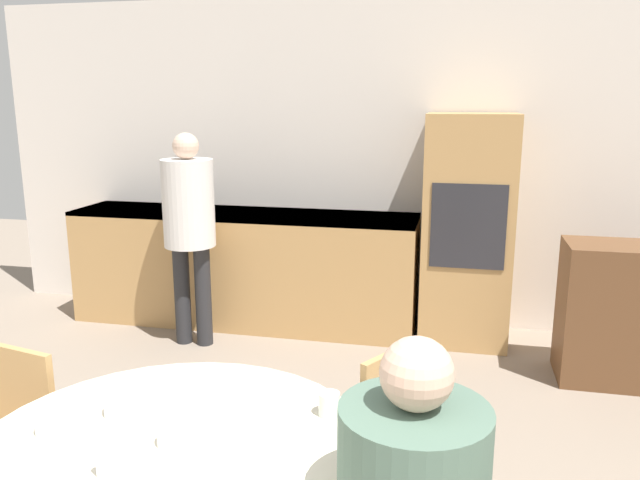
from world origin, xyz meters
TOP-DOWN VIEW (x-y plane):
  - wall_back at (0.00, 4.84)m, footprint 6.66×0.05m
  - kitchen_counter at (-1.08, 4.49)m, footprint 2.79×0.60m
  - oven_unit at (0.67, 4.50)m, footprint 0.64×0.59m
  - chair_far_left at (-1.08, 1.68)m, footprint 0.47×0.47m
  - chair_far_right at (0.31, 2.12)m, footprint 0.55×0.55m
  - person_standing at (-1.30, 3.97)m, footprint 0.37×0.37m
  - cup at (0.21, 1.71)m, footprint 0.07×0.07m
  - bowl_near at (-0.21, 1.44)m, footprint 0.14×0.14m
  - bowl_centre at (-0.62, 1.42)m, footprint 0.13×0.13m
  - bowl_far at (-0.46, 1.59)m, footprint 0.17×0.17m
  - salt_shaker at (-0.35, 1.23)m, footprint 0.03×0.03m

SIDE VIEW (x-z plane):
  - kitchen_counter at x=-1.08m, z-range 0.01..0.94m
  - chair_far_left at x=-1.08m, z-range 0.05..0.92m
  - chair_far_right at x=0.31m, z-range 0.05..0.92m
  - bowl_centre at x=-0.62m, z-range 0.77..0.82m
  - bowl_near at x=-0.21m, z-range 0.77..0.82m
  - bowl_far at x=-0.46m, z-range 0.77..0.82m
  - cup at x=0.21m, z-range 0.77..0.85m
  - salt_shaker at x=-0.35m, z-range 0.77..0.86m
  - oven_unit at x=0.67m, z-range 0.00..1.71m
  - person_standing at x=-1.30m, z-range 0.18..1.76m
  - wall_back at x=0.00m, z-range 0.00..2.60m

